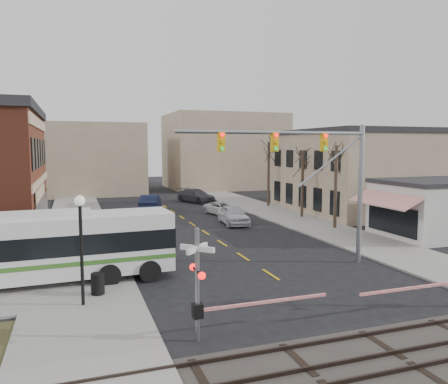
# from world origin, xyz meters

# --- Properties ---
(ground) EXTENTS (160.00, 160.00, 0.00)m
(ground) POSITION_xyz_m (0.00, 0.00, 0.00)
(ground) COLOR black
(ground) RESTS_ON ground
(sidewalk_west) EXTENTS (5.00, 60.00, 0.12)m
(sidewalk_west) POSITION_xyz_m (-9.50, 20.00, 0.06)
(sidewalk_west) COLOR gray
(sidewalk_west) RESTS_ON ground
(sidewalk_east) EXTENTS (5.00, 60.00, 0.12)m
(sidewalk_east) POSITION_xyz_m (9.50, 20.00, 0.06)
(sidewalk_east) COLOR gray
(sidewalk_east) RESTS_ON ground
(ballast_strip) EXTENTS (160.00, 5.00, 0.06)m
(ballast_strip) POSITION_xyz_m (0.00, -8.00, 0.03)
(ballast_strip) COLOR #332D28
(ballast_strip) RESTS_ON ground
(rail_tracks) EXTENTS (160.00, 3.91, 0.14)m
(rail_tracks) POSITION_xyz_m (0.00, -8.00, 0.12)
(rail_tracks) COLOR #2D231E
(rail_tracks) RESTS_ON ground
(tan_building) EXTENTS (20.30, 15.30, 8.50)m
(tan_building) POSITION_xyz_m (22.00, 20.00, 4.26)
(tan_building) COLOR gray
(tan_building) RESTS_ON ground
(awning_shop) EXTENTS (9.74, 6.20, 4.30)m
(awning_shop) POSITION_xyz_m (15.97, 7.00, 2.16)
(awning_shop) COLOR beige
(awning_shop) RESTS_ON ground
(tree_east_a) EXTENTS (0.28, 0.28, 6.75)m
(tree_east_a) POSITION_xyz_m (10.50, 12.00, 3.50)
(tree_east_a) COLOR #382B21
(tree_east_a) RESTS_ON sidewalk_east
(tree_east_b) EXTENTS (0.28, 0.28, 6.30)m
(tree_east_b) POSITION_xyz_m (10.80, 18.00, 3.27)
(tree_east_b) COLOR #382B21
(tree_east_b) RESTS_ON sidewalk_east
(tree_east_c) EXTENTS (0.28, 0.28, 7.20)m
(tree_east_c) POSITION_xyz_m (11.00, 26.00, 3.72)
(tree_east_c) COLOR #382B21
(tree_east_c) RESTS_ON sidewalk_east
(transit_bus) EXTENTS (13.26, 3.32, 3.39)m
(transit_bus) POSITION_xyz_m (-11.54, 4.10, 1.91)
(transit_bus) COLOR silver
(transit_bus) RESTS_ON ground
(traffic_signal_mast) EXTENTS (11.05, 0.30, 8.00)m
(traffic_signal_mast) POSITION_xyz_m (2.96, 2.63, 5.79)
(traffic_signal_mast) COLOR gray
(traffic_signal_mast) RESTS_ON ground
(rr_crossing_west) EXTENTS (5.60, 1.36, 4.00)m
(rr_crossing_west) POSITION_xyz_m (-5.38, -4.38, 1.97)
(rr_crossing_west) COLOR gray
(rr_crossing_west) RESTS_ON ground
(street_lamp) EXTENTS (0.44, 0.44, 4.64)m
(street_lamp) POSITION_xyz_m (-9.50, 0.31, 3.41)
(street_lamp) COLOR black
(street_lamp) RESTS_ON sidewalk_west
(trash_bin) EXTENTS (0.60, 0.60, 0.96)m
(trash_bin) POSITION_xyz_m (-8.84, 1.48, 0.60)
(trash_bin) COLOR black
(trash_bin) RESTS_ON sidewalk_west
(car_a) EXTENTS (2.39, 5.06, 1.67)m
(car_a) POSITION_xyz_m (3.41, 16.88, 0.84)
(car_a) COLOR silver
(car_a) RESTS_ON ground
(car_b) EXTENTS (3.22, 5.53, 1.72)m
(car_b) POSITION_xyz_m (-2.09, 27.28, 0.86)
(car_b) COLOR #1A2243
(car_b) RESTS_ON ground
(car_c) EXTENTS (3.29, 5.05, 1.29)m
(car_c) POSITION_xyz_m (4.27, 22.08, 0.65)
(car_c) COLOR silver
(car_c) RESTS_ON ground
(car_d) EXTENTS (4.41, 6.02, 1.62)m
(car_d) POSITION_xyz_m (4.37, 32.48, 0.81)
(car_d) COLOR #414146
(car_d) RESTS_ON ground
(pedestrian_near) EXTENTS (0.63, 0.80, 1.93)m
(pedestrian_near) POSITION_xyz_m (-7.98, 3.42, 1.09)
(pedestrian_near) COLOR #594A47
(pedestrian_near) RESTS_ON sidewalk_west
(pedestrian_far) EXTENTS (0.92, 0.97, 1.59)m
(pedestrian_far) POSITION_xyz_m (-11.50, 8.04, 0.91)
(pedestrian_far) COLOR #323258
(pedestrian_far) RESTS_ON sidewalk_west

